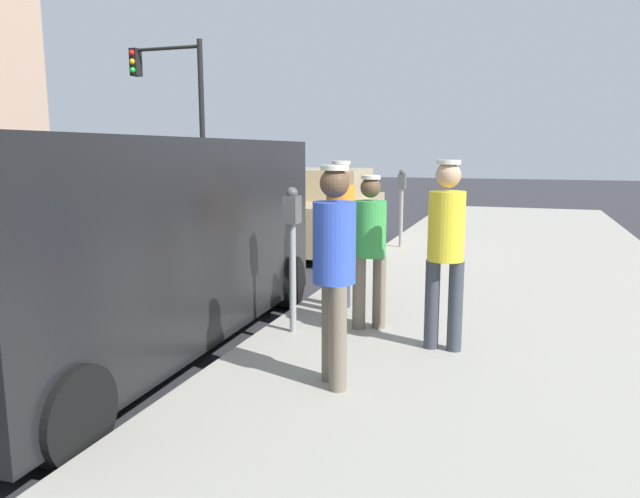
% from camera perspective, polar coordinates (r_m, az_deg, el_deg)
% --- Properties ---
extents(ground_plane, '(80.00, 80.00, 0.00)m').
position_cam_1_polar(ground_plane, '(6.19, -17.79, -10.17)').
color(ground_plane, '#2D2D33').
extents(sidewalk_slab, '(5.00, 32.00, 0.15)m').
position_cam_1_polar(sidewalk_slab, '(5.05, 17.22, -13.83)').
color(sidewalk_slab, '#9E998E').
rests_on(sidewalk_slab, ground).
extents(parking_meter_near, '(0.14, 0.18, 1.52)m').
position_cam_1_polar(parking_meter_near, '(6.06, -2.69, 1.37)').
color(parking_meter_near, gray).
rests_on(parking_meter_near, sidewalk_slab).
extents(parking_meter_far, '(0.14, 0.18, 1.52)m').
position_cam_1_polar(parking_meter_far, '(11.66, 7.90, 5.22)').
color(parking_meter_far, gray).
rests_on(parking_meter_far, sidewalk_slab).
extents(pedestrian_in_green, '(0.34, 0.34, 1.63)m').
position_cam_1_polar(pedestrian_in_green, '(6.22, 4.83, 0.63)').
color(pedestrian_in_green, '#726656').
rests_on(pedestrian_in_green, sidewalk_slab).
extents(pedestrian_in_blue, '(0.34, 0.34, 1.78)m').
position_cam_1_polar(pedestrian_in_blue, '(4.65, 1.38, -1.19)').
color(pedestrian_in_blue, '#726656').
rests_on(pedestrian_in_blue, sidewalk_slab).
extents(pedestrian_in_yellow, '(0.36, 0.34, 1.80)m').
position_cam_1_polar(pedestrian_in_yellow, '(5.63, 12.06, 0.67)').
color(pedestrian_in_yellow, '#383D47').
rests_on(pedestrian_in_yellow, sidewalk_slab).
extents(pedestrian_in_orange, '(0.34, 0.36, 1.77)m').
position_cam_1_polar(pedestrian_in_orange, '(6.95, 2.01, 2.34)').
color(pedestrian_in_orange, '#383D47').
rests_on(pedestrian_in_orange, sidewalk_slab).
extents(parked_van, '(2.25, 5.25, 2.15)m').
position_cam_1_polar(parked_van, '(6.20, -18.09, 0.85)').
color(parked_van, black).
rests_on(parked_van, ground).
extents(parked_sedan_ahead, '(2.16, 4.50, 1.65)m').
position_cam_1_polar(parked_sedan_ahead, '(12.35, 0.43, 3.53)').
color(parked_sedan_ahead, tan).
rests_on(parked_sedan_ahead, ground).
extents(traffic_light_corner, '(2.48, 0.42, 5.20)m').
position_cam_1_polar(traffic_light_corner, '(18.56, -13.73, 13.83)').
color(traffic_light_corner, black).
rests_on(traffic_light_corner, ground).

